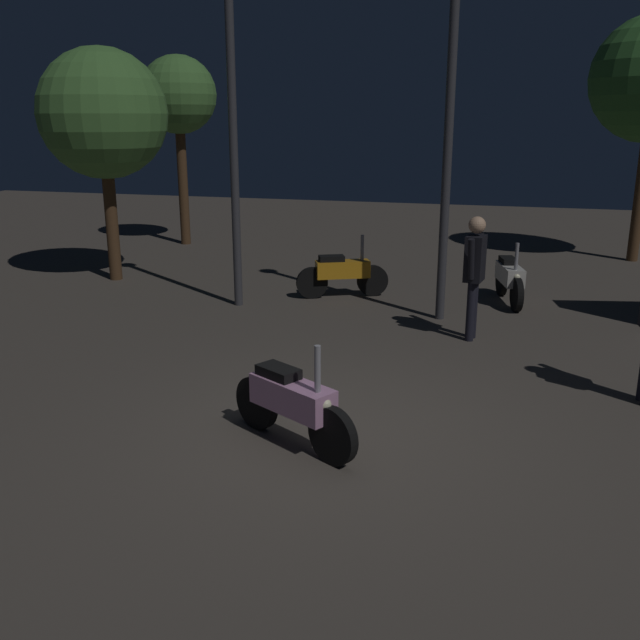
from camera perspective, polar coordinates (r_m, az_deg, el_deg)
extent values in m
plane|color=#4C443D|center=(7.24, 0.71, -9.26)|extent=(40.00, 40.00, 0.00)
cylinder|color=black|center=(7.29, -5.17, -6.70)|extent=(0.53, 0.37, 0.56)
cylinder|color=black|center=(6.55, 1.04, -9.40)|extent=(0.53, 0.37, 0.56)
cube|color=#C68CB7|center=(6.82, -2.26, -6.22)|extent=(0.97, 0.74, 0.30)
cube|color=black|center=(6.89, -3.40, -4.23)|extent=(0.50, 0.43, 0.10)
cylinder|color=gray|center=(6.45, -0.20, -3.99)|extent=(0.08, 0.08, 0.45)
sphere|color=#F2EABF|center=(6.50, 0.42, -6.90)|extent=(0.12, 0.12, 0.12)
cylinder|color=black|center=(12.43, -0.65, 3.04)|extent=(0.55, 0.33, 0.56)
cylinder|color=black|center=(12.64, 4.29, 3.21)|extent=(0.55, 0.33, 0.56)
cube|color=orange|center=(12.47, 1.85, 4.16)|extent=(0.99, 0.67, 0.30)
cube|color=black|center=(12.39, 0.95, 5.03)|extent=(0.50, 0.40, 0.10)
cylinder|color=gray|center=(12.47, 3.45, 5.89)|extent=(0.08, 0.08, 0.45)
sphere|color=#F2EABF|center=(12.55, 3.87, 4.44)|extent=(0.12, 0.12, 0.12)
cylinder|color=black|center=(13.07, 14.55, 3.17)|extent=(0.23, 0.57, 0.56)
cylinder|color=black|center=(12.03, 15.70, 1.98)|extent=(0.23, 0.57, 0.56)
cube|color=beige|center=(12.50, 15.18, 3.63)|extent=(0.52, 0.99, 0.30)
cube|color=black|center=(12.65, 15.04, 4.71)|extent=(0.34, 0.49, 0.10)
cylinder|color=gray|center=(12.10, 15.69, 5.00)|extent=(0.07, 0.07, 0.45)
sphere|color=#F2EABF|center=(12.07, 15.69, 3.39)|extent=(0.12, 0.12, 0.12)
cylinder|color=black|center=(10.24, 12.14, 0.67)|extent=(0.12, 0.12, 0.87)
cylinder|color=black|center=(10.39, 12.34, 0.89)|extent=(0.12, 0.12, 0.87)
cube|color=black|center=(10.14, 12.49, 4.90)|extent=(0.30, 0.39, 0.65)
sphere|color=tan|center=(10.06, 12.66, 7.54)|extent=(0.24, 0.24, 0.24)
cylinder|color=black|center=(9.91, 12.19, 4.85)|extent=(0.12, 0.20, 0.59)
cylinder|color=black|center=(10.37, 12.80, 5.31)|extent=(0.12, 0.20, 0.59)
cylinder|color=#38383D|center=(10.97, 10.36, 13.85)|extent=(0.14, 0.14, 5.42)
cylinder|color=#38383D|center=(11.75, -7.02, 13.27)|extent=(0.14, 0.14, 5.07)
cylinder|color=#4C331E|center=(17.09, 24.57, 9.27)|extent=(0.24, 0.24, 2.95)
cylinder|color=#4C331E|center=(14.35, -16.58, 7.73)|extent=(0.24, 0.24, 2.32)
sphere|color=#477A38|center=(14.22, -17.25, 15.73)|extent=(2.41, 2.41, 2.41)
cylinder|color=#4C331E|center=(18.08, -11.08, 10.76)|extent=(0.24, 0.24, 2.97)
sphere|color=#477A38|center=(18.02, -11.46, 17.52)|extent=(1.85, 1.85, 1.85)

